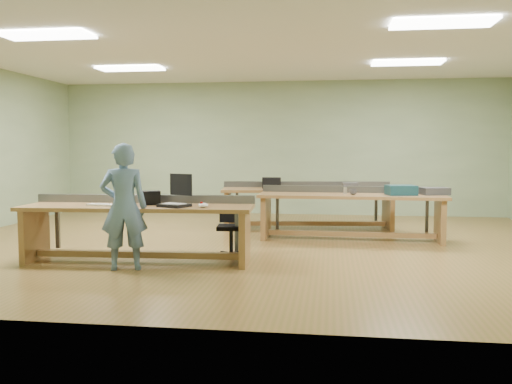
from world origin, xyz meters
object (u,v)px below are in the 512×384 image
(workbench_back, at_px, (308,198))
(laptop_base, at_px, (174,205))
(task_chair, at_px, (231,235))
(workbench_front, at_px, (139,219))
(mug, at_px, (353,192))
(parts_bin_grey, at_px, (435,191))
(drinks_can, at_px, (345,191))
(person, at_px, (124,207))
(parts_bin_teal, at_px, (401,190))
(workbench_mid, at_px, (351,206))
(camera_bag, at_px, (150,198))

(workbench_back, relative_size, laptop_base, 9.24)
(laptop_base, distance_m, task_chair, 1.02)
(workbench_front, bearing_deg, mug, 31.72)
(workbench_back, bearing_deg, laptop_base, -121.00)
(parts_bin_grey, xyz_separation_m, drinks_can, (-1.42, -0.03, -0.00))
(task_chair, bearing_deg, mug, 34.90)
(workbench_front, height_order, mug, workbench_front)
(person, bearing_deg, parts_bin_teal, -161.85)
(workbench_back, xyz_separation_m, parts_bin_grey, (2.08, -1.10, 0.24))
(laptop_base, bearing_deg, workbench_back, 89.23)
(workbench_back, height_order, laptop_base, workbench_back)
(workbench_back, bearing_deg, workbench_front, -128.97)
(person, relative_size, laptop_base, 4.42)
(workbench_mid, xyz_separation_m, parts_bin_teal, (0.79, -0.05, 0.27))
(workbench_back, bearing_deg, mug, -65.71)
(mug, bearing_deg, person, -139.23)
(workbench_back, bearing_deg, drinks_can, -66.50)
(workbench_mid, distance_m, person, 3.86)
(workbench_front, relative_size, workbench_mid, 1.02)
(workbench_back, relative_size, mug, 28.97)
(parts_bin_teal, xyz_separation_m, parts_bin_grey, (0.54, 0.12, -0.02))
(laptop_base, height_order, parts_bin_teal, parts_bin_teal)
(parts_bin_teal, bearing_deg, drinks_can, 174.56)
(camera_bag, xyz_separation_m, mug, (2.73, 1.91, -0.05))
(task_chair, distance_m, parts_bin_grey, 3.49)
(person, relative_size, task_chair, 1.97)
(workbench_mid, height_order, laptop_base, workbench_mid)
(person, xyz_separation_m, drinks_can, (2.75, 2.64, 0.02))
(workbench_front, distance_m, laptop_base, 0.59)
(person, bearing_deg, drinks_can, -153.17)
(workbench_back, relative_size, camera_bag, 12.21)
(workbench_front, relative_size, mug, 27.24)
(workbench_front, distance_m, parts_bin_grey, 4.71)
(drinks_can, bearing_deg, mug, -54.02)
(laptop_base, relative_size, task_chair, 0.45)
(task_chair, bearing_deg, workbench_back, 65.67)
(task_chair, bearing_deg, laptop_base, -139.02)
(person, height_order, mug, person)
(workbench_front, distance_m, camera_bag, 0.32)
(workbench_mid, relative_size, task_chair, 3.81)
(mug, bearing_deg, workbench_front, -145.26)
(workbench_mid, height_order, mug, workbench_mid)
(camera_bag, relative_size, parts_bin_grey, 0.63)
(drinks_can, bearing_deg, parts_bin_teal, -5.44)
(drinks_can, bearing_deg, camera_bag, -141.46)
(parts_bin_grey, bearing_deg, camera_bag, -152.38)
(mug, bearing_deg, workbench_back, 120.91)
(drinks_can, bearing_deg, workbench_front, -141.88)
(workbench_back, xyz_separation_m, laptop_base, (-1.55, -3.43, 0.21))
(laptop_base, height_order, task_chair, task_chair)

